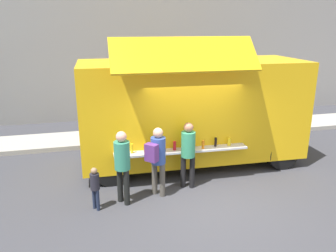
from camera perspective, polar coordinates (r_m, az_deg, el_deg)
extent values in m
plane|color=#38383D|center=(8.00, 6.81, -12.69)|extent=(60.00, 60.00, 0.00)
cube|color=#9E998E|center=(12.11, -18.36, -2.53)|extent=(28.00, 1.60, 0.15)
cube|color=#ECB013|center=(9.54, 4.12, 2.99)|extent=(6.24, 2.39, 2.69)
cube|color=#ECB013|center=(7.68, 3.00, 12.11)|extent=(3.42, 0.86, 0.76)
cube|color=black|center=(8.31, 2.09, 3.21)|extent=(3.23, 0.18, 1.21)
cube|color=#B7B7BC|center=(8.43, 2.37, -4.20)|extent=(3.41, 0.43, 0.05)
cylinder|color=yellow|center=(8.20, -6.18, -3.83)|extent=(0.07, 0.07, 0.24)
cylinder|color=orange|center=(8.26, -3.88, -3.82)|extent=(0.08, 0.08, 0.18)
cylinder|color=red|center=(8.27, -1.38, -3.47)|extent=(0.08, 0.08, 0.26)
cylinder|color=red|center=(8.35, 1.14, -3.40)|extent=(0.08, 0.08, 0.23)
cylinder|color=black|center=(8.47, 3.41, -3.08)|extent=(0.06, 0.06, 0.23)
cylinder|color=orange|center=(8.49, 6.01, -3.18)|extent=(0.07, 0.07, 0.22)
cylinder|color=black|center=(8.68, 8.13, -2.73)|extent=(0.06, 0.06, 0.23)
cylinder|color=yellow|center=(8.81, 10.39, -2.65)|extent=(0.08, 0.08, 0.20)
cube|color=black|center=(10.68, 20.16, 6.17)|extent=(0.13, 1.90, 1.18)
cylinder|color=black|center=(11.59, 14.09, -1.08)|extent=(0.90, 0.28, 0.90)
cylinder|color=black|center=(9.99, 18.91, -4.44)|extent=(0.90, 0.28, 0.90)
cylinder|color=black|center=(10.45, -10.25, -2.81)|extent=(0.90, 0.28, 0.90)
cylinder|color=black|center=(8.65, -9.73, -7.10)|extent=(0.90, 0.28, 0.90)
cylinder|color=#2C5E39|center=(13.65, 18.56, 1.45)|extent=(0.60, 0.60, 0.98)
cylinder|color=black|center=(8.44, 2.62, -7.76)|extent=(0.13, 0.13, 0.83)
cylinder|color=black|center=(8.42, 4.14, -7.85)|extent=(0.13, 0.13, 0.83)
cylinder|color=#338B60|center=(8.15, 3.47, -3.13)|extent=(0.35, 0.35, 0.63)
sphere|color=#A16A4F|center=(8.01, 3.52, -0.23)|extent=(0.23, 0.23, 0.23)
cylinder|color=#4F4A41|center=(8.11, -2.31, -8.83)|extent=(0.13, 0.13, 0.83)
cylinder|color=#4F4A41|center=(8.00, -0.98, -9.21)|extent=(0.13, 0.13, 0.83)
cylinder|color=#2F4992|center=(7.76, -1.69, -4.18)|extent=(0.34, 0.34, 0.63)
sphere|color=#DAA382|center=(7.61, -1.72, -1.15)|extent=(0.23, 0.23, 0.23)
cube|color=#5B2D74|center=(7.55, -2.82, -4.56)|extent=(0.33, 0.33, 0.41)
cylinder|color=black|center=(7.86, -8.18, -9.83)|extent=(0.13, 0.13, 0.85)
cylinder|color=black|center=(7.70, -7.07, -10.37)|extent=(0.13, 0.13, 0.85)
cylinder|color=#338568|center=(7.47, -7.86, -5.00)|extent=(0.35, 0.35, 0.64)
sphere|color=#E2A189|center=(7.32, -7.99, -1.80)|extent=(0.24, 0.24, 0.24)
cylinder|color=#1D253B|center=(7.76, -12.50, -11.95)|extent=(0.08, 0.08, 0.49)
cylinder|color=#1D253B|center=(7.66, -11.88, -12.29)|extent=(0.08, 0.08, 0.49)
cylinder|color=#23212A|center=(7.51, -12.40, -9.24)|extent=(0.20, 0.20, 0.37)
sphere|color=#987450|center=(7.40, -12.52, -7.46)|extent=(0.14, 0.14, 0.14)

